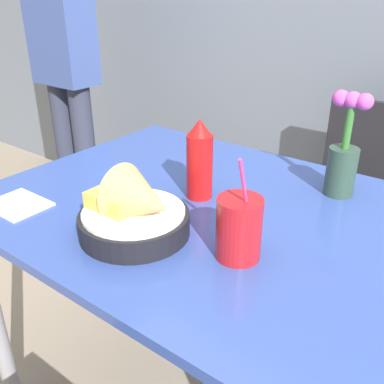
# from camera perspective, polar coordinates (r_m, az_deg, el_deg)

# --- Properties ---
(dining_table) EXTENTS (1.23, 0.87, 0.77)m
(dining_table) POSITION_cam_1_polar(r_m,az_deg,el_deg) (1.13, 3.95, -6.74)
(dining_table) COLOR #334C9E
(dining_table) RESTS_ON ground_plane
(chair_far_window) EXTENTS (0.40, 0.40, 0.88)m
(chair_far_window) POSITION_cam_1_polar(r_m,az_deg,el_deg) (1.82, 21.69, -0.44)
(chair_far_window) COLOR black
(chair_far_window) RESTS_ON ground_plane
(food_basket) EXTENTS (0.25, 0.25, 0.16)m
(food_basket) POSITION_cam_1_polar(r_m,az_deg,el_deg) (0.95, -7.43, -2.76)
(food_basket) COLOR black
(food_basket) RESTS_ON dining_table
(ketchup_bottle) EXTENTS (0.07, 0.07, 0.21)m
(ketchup_bottle) POSITION_cam_1_polar(r_m,az_deg,el_deg) (1.10, 1.02, 4.23)
(ketchup_bottle) COLOR red
(ketchup_bottle) RESTS_ON dining_table
(drink_cup) EXTENTS (0.09, 0.09, 0.23)m
(drink_cup) POSITION_cam_1_polar(r_m,az_deg,el_deg) (0.87, 6.26, -5.08)
(drink_cup) COLOR red
(drink_cup) RESTS_ON dining_table
(flower_vase) EXTENTS (0.10, 0.08, 0.28)m
(flower_vase) POSITION_cam_1_polar(r_m,az_deg,el_deg) (1.18, 19.56, 4.61)
(flower_vase) COLOR #2D4738
(flower_vase) RESTS_ON dining_table
(napkin) EXTENTS (0.15, 0.12, 0.01)m
(napkin) POSITION_cam_1_polar(r_m,az_deg,el_deg) (1.18, -22.20, -1.54)
(napkin) COLOR white
(napkin) RESTS_ON dining_table
(person_standing) EXTENTS (0.32, 0.19, 1.71)m
(person_standing) POSITION_cam_1_polar(r_m,az_deg,el_deg) (2.27, -16.80, 17.71)
(person_standing) COLOR #2D3347
(person_standing) RESTS_ON ground_plane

